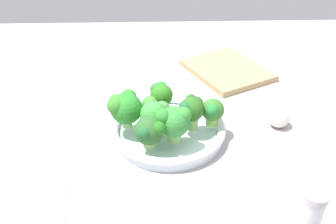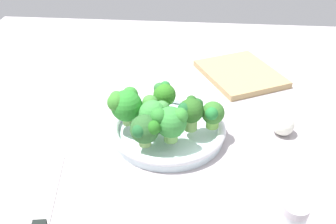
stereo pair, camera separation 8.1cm
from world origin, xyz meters
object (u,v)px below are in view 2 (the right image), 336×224
broccoli_floret_2 (125,104)px  broccoli_floret_3 (171,122)px  broccoli_floret_4 (213,114)px  garlic_bulb (283,124)px  cutting_board (240,74)px  broccoli_floret_1 (154,112)px  broccoli_floret_6 (191,111)px  bowl (168,130)px  knife (40,223)px  broccoli_floret_5 (164,94)px  broccoli_floret_0 (145,129)px

broccoli_floret_2 → broccoli_floret_3: bearing=-117.7°
broccoli_floret_2 → broccoli_floret_3: (-5.08, -9.69, -0.26)cm
broccoli_floret_4 → garlic_bulb: size_ratio=1.25×
cutting_board → broccoli_floret_3: bearing=154.7°
broccoli_floret_1 → broccoli_floret_4: (1.31, -11.86, -0.54)cm
broccoli_floret_2 → broccoli_floret_6: (-0.71, -13.38, -0.40)cm
bowl → broccoli_floret_2: 10.72cm
bowl → broccoli_floret_2: size_ratio=3.16×
broccoli_floret_1 → broccoli_floret_4: broccoli_floret_1 is taller
broccoli_floret_6 → cutting_board: (29.54, -12.37, -6.59)cm
knife → broccoli_floret_4: bearing=-47.0°
broccoli_floret_4 → broccoli_floret_6: broccoli_floret_6 is taller
broccoli_floret_2 → broccoli_floret_5: broccoli_floret_2 is taller
knife → garlic_bulb: (29.01, -42.55, 1.75)cm
bowl → garlic_bulb: garlic_bulb is taller
broccoli_floret_5 → knife: broccoli_floret_5 is taller
bowl → knife: (-25.92, 18.32, -1.03)cm
broccoli_floret_1 → cutting_board: 36.44cm
broccoli_floret_1 → knife: (-24.33, 15.60, -6.39)cm
broccoli_floret_2 → broccoli_floret_5: bearing=-50.8°
broccoli_floret_6 → broccoli_floret_1: bearing=93.6°
broccoli_floret_6 → garlic_bulb: bearing=-77.9°
broccoli_floret_1 → knife: 29.60cm
broccoli_floret_3 → cutting_board: (33.91, -16.05, -6.73)cm
broccoli_floret_1 → cutting_board: size_ratio=0.31×
bowl → broccoli_floret_1: broccoli_floret_1 is taller
broccoli_floret_4 → broccoli_floret_3: bearing=122.5°
broccoli_floret_2 → cutting_board: broccoli_floret_2 is taller
broccoli_floret_1 → knife: broccoli_floret_1 is taller
broccoli_floret_0 → garlic_bulb: size_ratio=1.40×
broccoli_floret_4 → broccoli_floret_5: 11.99cm
broccoli_floret_1 → knife: size_ratio=0.25×
bowl → broccoli_floret_6: size_ratio=3.49×
broccoli_floret_6 → garlic_bulb: (4.21, -19.58, -5.08)cm
broccoli_floret_6 → broccoli_floret_4: bearing=-79.3°
knife → broccoli_floret_5: bearing=-28.4°
bowl → broccoli_floret_0: bearing=153.8°
broccoli_floret_1 → broccoli_floret_5: 7.40cm
broccoli_floret_6 → cutting_board: bearing=-22.7°
broccoli_floret_4 → knife: size_ratio=0.22×
broccoli_floret_2 → broccoli_floret_6: bearing=-93.0°
broccoli_floret_0 → broccoli_floret_6: size_ratio=0.93×
garlic_bulb → knife: bearing=124.3°
bowl → broccoli_floret_1: bearing=120.3°
broccoli_floret_2 → broccoli_floret_5: 9.66cm
broccoli_floret_3 → garlic_bulb: broccoli_floret_3 is taller
broccoli_floret_3 → broccoli_floret_5: 11.39cm
broccoli_floret_4 → knife: bearing=133.0°
knife → broccoli_floret_6: bearing=-42.8°
broccoli_floret_0 → broccoli_floret_4: bearing=-60.9°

